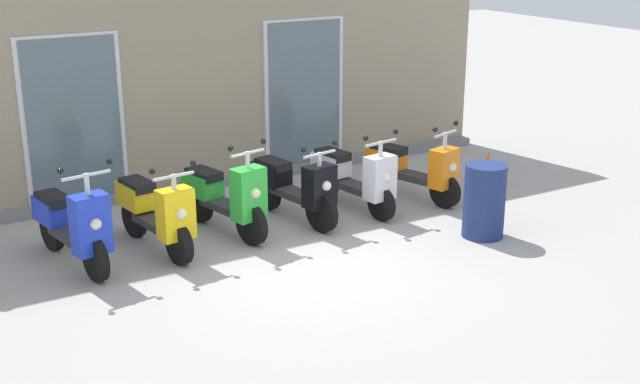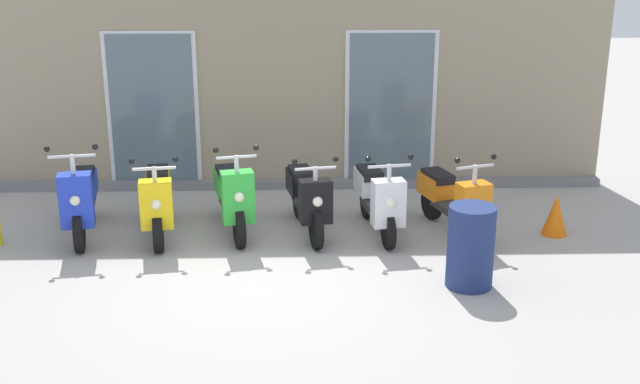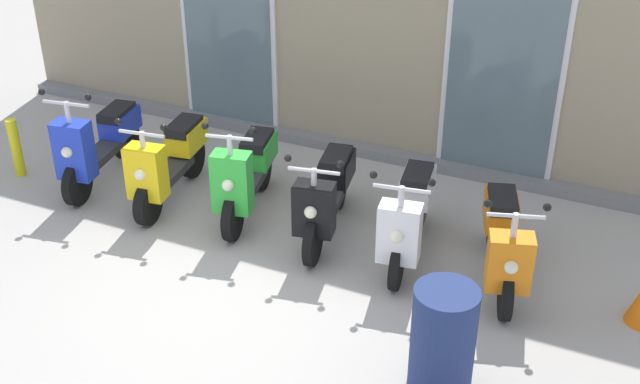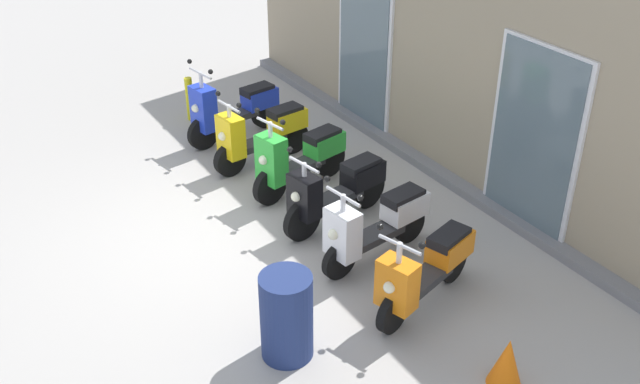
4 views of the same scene
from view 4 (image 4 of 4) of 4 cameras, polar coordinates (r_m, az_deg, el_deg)
name	(u,v)px [view 4 (image 4 of 4)]	position (r m, az deg, el deg)	size (l,w,h in m)	color
ground_plane	(224,234)	(8.86, -7.53, -3.30)	(40.00, 40.00, 0.00)	#A8A39E
storefront_facade	(453,27)	(9.66, 10.40, 12.61)	(9.70, 0.50, 4.13)	gray
scooter_blue	(232,108)	(10.93, -6.89, 6.53)	(0.65, 1.63, 1.30)	black
scooter_yellow	(261,134)	(10.16, -4.66, 4.58)	(0.60, 1.56, 1.15)	black
scooter_green	(299,157)	(9.46, -1.67, 2.73)	(0.67, 1.55, 1.25)	black
scooter_black	(336,190)	(8.77, 1.27, 0.19)	(0.65, 1.61, 1.12)	black
scooter_white	(375,224)	(8.12, 4.36, -2.51)	(0.62, 1.54, 1.15)	black
scooter_orange	(425,269)	(7.53, 8.27, -6.00)	(0.77, 1.50, 1.14)	black
curb_bollard	(190,99)	(11.72, -10.18, 7.20)	(0.12, 0.12, 0.70)	yellow
trash_bin	(286,316)	(6.87, -2.64, -9.71)	(0.50, 0.50, 0.90)	navy
traffic_cone	(507,362)	(6.90, 14.44, -12.80)	(0.32, 0.32, 0.52)	orange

